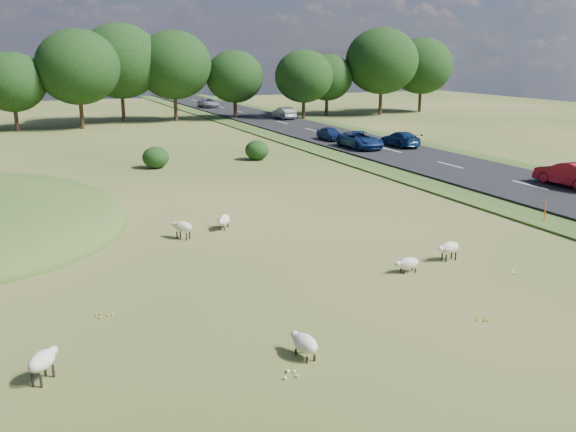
% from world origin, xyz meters
% --- Properties ---
extents(ground, '(160.00, 160.00, 0.00)m').
position_xyz_m(ground, '(0.00, 20.00, 0.00)').
color(ground, '#39551A').
rests_on(ground, ground).
extents(road, '(8.00, 150.00, 0.25)m').
position_xyz_m(road, '(20.00, 30.00, 0.12)').
color(road, black).
rests_on(road, ground).
extents(treeline, '(96.28, 14.66, 11.70)m').
position_xyz_m(treeline, '(-1.06, 55.44, 6.57)').
color(treeline, black).
rests_on(treeline, ground).
extents(shrubs, '(21.26, 9.56, 1.59)m').
position_xyz_m(shrubs, '(1.12, 26.30, 0.75)').
color(shrubs, black).
rests_on(shrubs, ground).
extents(marker_post, '(0.06, 0.06, 1.20)m').
position_xyz_m(marker_post, '(14.73, 1.38, 0.60)').
color(marker_post, '#D8590C').
rests_on(marker_post, ground).
extents(sheep_0, '(1.05, 0.49, 0.60)m').
position_xyz_m(sheep_0, '(4.31, -2.30, 0.38)').
color(sheep_0, beige).
rests_on(sheep_0, ground).
extents(sheep_1, '(1.12, 0.60, 0.79)m').
position_xyz_m(sheep_1, '(6.65, -1.71, 0.55)').
color(sheep_1, beige).
rests_on(sheep_1, ground).
extents(sheep_2, '(1.00, 1.22, 0.70)m').
position_xyz_m(sheep_2, '(-0.30, 6.48, 0.44)').
color(sheep_2, beige).
rests_on(sheep_2, ground).
extents(sheep_3, '(0.95, 1.12, 0.82)m').
position_xyz_m(sheep_3, '(-2.51, 5.62, 0.57)').
color(sheep_3, beige).
rests_on(sheep_3, ground).
extents(sheep_4, '(0.65, 1.22, 0.68)m').
position_xyz_m(sheep_4, '(-2.27, -7.20, 0.43)').
color(sheep_4, beige).
rests_on(sheep_4, ground).
extents(sheep_5, '(0.96, 1.15, 0.84)m').
position_xyz_m(sheep_5, '(-8.98, -5.79, 0.58)').
color(sheep_5, beige).
rests_on(sheep_5, ground).
extents(car_0, '(1.62, 4.65, 1.53)m').
position_xyz_m(car_0, '(21.90, 6.72, 1.02)').
color(car_0, maroon).
rests_on(car_0, road).
extents(car_1, '(2.36, 5.12, 1.42)m').
position_xyz_m(car_1, '(18.10, 26.01, 0.96)').
color(car_1, navy).
rests_on(car_1, road).
extents(car_2, '(2.21, 4.80, 1.33)m').
position_xyz_m(car_2, '(18.10, 72.40, 0.92)').
color(car_2, '#AAADB2').
rests_on(car_2, road).
extents(car_3, '(1.83, 4.49, 1.30)m').
position_xyz_m(car_3, '(21.90, 25.65, 0.90)').
color(car_3, navy).
rests_on(car_3, road).
extents(car_4, '(1.54, 4.41, 1.45)m').
position_xyz_m(car_4, '(21.90, 51.98, 0.98)').
color(car_4, '#95979C').
rests_on(car_4, road).
extents(car_5, '(1.45, 3.60, 1.23)m').
position_xyz_m(car_5, '(18.10, 31.74, 0.86)').
color(car_5, navy).
rests_on(car_5, road).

